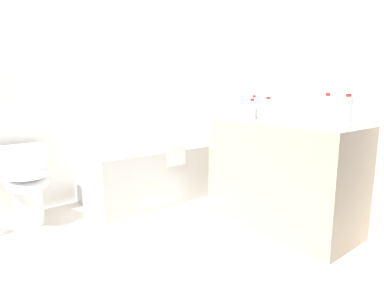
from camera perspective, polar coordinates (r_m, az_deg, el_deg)
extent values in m
plane|color=beige|center=(2.53, -12.32, -17.81)|extent=(4.13, 4.13, 0.00)
cube|color=white|center=(3.43, -22.47, 9.04)|extent=(3.53, 0.10, 2.31)
cube|color=white|center=(3.27, 13.56, 9.51)|extent=(0.10, 2.83, 2.31)
cube|color=silver|center=(3.48, -6.78, -4.88)|extent=(1.49, 0.75, 0.56)
cube|color=white|center=(3.42, -6.87, -0.98)|extent=(1.22, 0.54, 0.09)
cylinder|color=silver|center=(3.74, 0.73, 1.27)|extent=(0.09, 0.03, 0.03)
cylinder|color=silver|center=(3.75, -7.49, 8.93)|extent=(0.20, 0.03, 0.52)
cylinder|color=silver|center=(3.49, -15.75, 5.33)|extent=(0.22, 0.03, 0.03)
cube|color=white|center=(3.14, -2.93, -2.11)|extent=(0.22, 0.03, 0.20)
cylinder|color=white|center=(3.11, -27.51, -9.60)|extent=(0.23, 0.23, 0.38)
ellipsoid|color=white|center=(3.01, -27.62, -6.46)|extent=(0.34, 0.38, 0.12)
ellipsoid|color=white|center=(2.99, -27.74, -5.12)|extent=(0.32, 0.36, 0.02)
cube|color=white|center=(3.20, -28.65, -2.86)|extent=(0.40, 0.17, 0.30)
cylinder|color=#B4B4B9|center=(3.17, -28.88, -0.13)|extent=(0.03, 0.03, 0.01)
cube|color=tan|center=(2.81, 16.01, -5.28)|extent=(0.58, 1.24, 0.90)
cylinder|color=white|center=(2.67, 16.30, 4.34)|extent=(0.34, 0.34, 0.06)
cylinder|color=#A5A5AA|center=(2.85, 18.81, 4.61)|extent=(0.02, 0.02, 0.06)
cylinder|color=#A5A5AA|center=(2.81, 18.35, 5.22)|extent=(0.09, 0.02, 0.02)
cylinder|color=#A5A5AA|center=(2.81, 19.81, 4.22)|extent=(0.03, 0.03, 0.04)
cylinder|color=#A5A5AA|center=(2.88, 17.80, 4.46)|extent=(0.03, 0.03, 0.04)
cylinder|color=silver|center=(2.85, 13.60, 6.08)|extent=(0.07, 0.07, 0.18)
cylinder|color=red|center=(2.85, 13.69, 8.13)|extent=(0.04, 0.04, 0.02)
cylinder|color=silver|center=(2.53, 23.25, 5.51)|extent=(0.06, 0.06, 0.22)
cylinder|color=red|center=(2.52, 23.44, 8.26)|extent=(0.03, 0.03, 0.02)
cylinder|color=silver|center=(2.47, 26.33, 5.16)|extent=(0.06, 0.06, 0.22)
cylinder|color=red|center=(2.47, 26.54, 7.92)|extent=(0.04, 0.04, 0.02)
cylinder|color=silver|center=(2.90, 10.82, 6.07)|extent=(0.07, 0.07, 0.16)
cylinder|color=red|center=(2.89, 10.89, 7.91)|extent=(0.04, 0.04, 0.02)
cylinder|color=silver|center=(3.01, 11.13, 6.46)|extent=(0.06, 0.06, 0.19)
cylinder|color=red|center=(3.01, 11.20, 8.48)|extent=(0.03, 0.03, 0.02)
cylinder|color=white|center=(2.57, 21.23, 4.22)|extent=(0.08, 0.08, 0.09)
cylinder|color=white|center=(3.05, 9.16, 5.63)|extent=(0.07, 0.07, 0.09)
cylinder|color=white|center=(2.95, 12.25, 5.44)|extent=(0.08, 0.08, 0.10)
cube|color=white|center=(3.04, -2.74, -12.51)|extent=(0.51, 0.33, 0.01)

